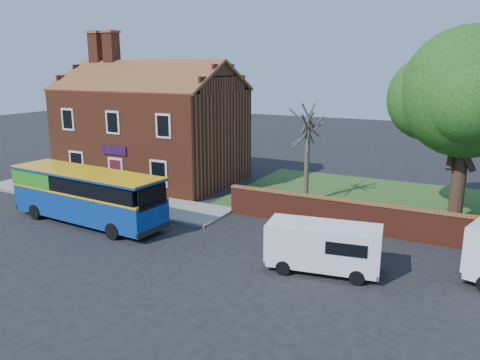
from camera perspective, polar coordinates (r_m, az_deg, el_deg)
The scene contains 10 objects.
ground at distance 22.43m, azimuth -14.13°, elevation -7.89°, with size 120.00×120.00×0.00m, color black.
pavement at distance 30.98m, azimuth -16.88°, elevation -1.98°, with size 18.00×3.50×0.12m, color gray.
kerb at distance 29.81m, azimuth -19.21°, elevation -2.74°, with size 18.00×0.15×0.14m, color slate.
grass_strip at distance 29.59m, azimuth 24.19°, elevation -3.41°, with size 26.00×12.00×0.04m, color #426B28.
shop_building at distance 34.57m, azimuth -10.66°, elevation 5.63°, with size 12.30×8.13×10.50m.
boundary_wall at distance 23.62m, azimuth 23.40°, elevation -5.44°, with size 22.00×0.38×1.60m.
bus at distance 26.02m, azimuth -18.59°, elevation -1.50°, with size 9.37×2.99×2.82m.
van_near at distance 19.21m, azimuth 10.16°, elevation -7.87°, with size 4.71×2.47×1.97m.
large_tree at distance 26.44m, azimuth 26.22°, elevation 9.13°, with size 8.31×6.57×10.13m.
bare_tree at distance 28.33m, azimuth 8.17°, elevation 3.03°, with size 2.15×2.56×5.72m.
Camera 1 is at (14.13, -15.45, 8.05)m, focal length 35.00 mm.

